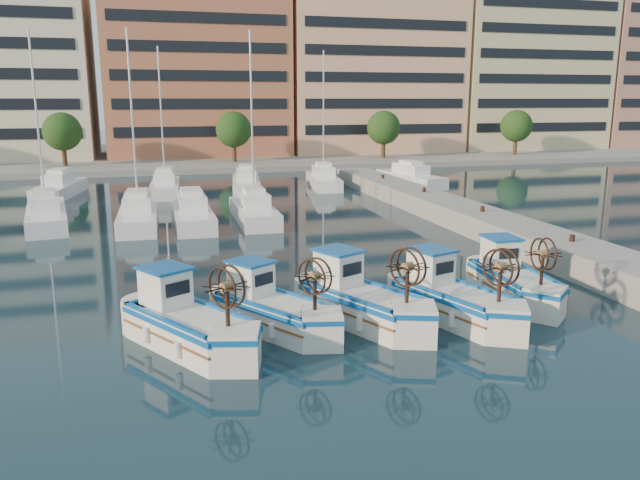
{
  "coord_description": "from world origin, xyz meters",
  "views": [
    {
      "loc": [
        -5.29,
        -17.59,
        7.49
      ],
      "look_at": [
        1.68,
        7.99,
        1.5
      ],
      "focal_mm": 35.0,
      "sensor_mm": 36.0,
      "label": 1
    }
  ],
  "objects_px": {
    "fishing_boat_a": "(187,322)",
    "fishing_boat_c": "(360,299)",
    "fishing_boat_d": "(452,297)",
    "fishing_boat_e": "(512,279)",
    "fishing_boat_b": "(273,307)"
  },
  "relations": [
    {
      "from": "fishing_boat_a",
      "to": "fishing_boat_e",
      "type": "height_order",
      "value": "fishing_boat_a"
    },
    {
      "from": "fishing_boat_d",
      "to": "fishing_boat_e",
      "type": "distance_m",
      "value": 3.59
    },
    {
      "from": "fishing_boat_c",
      "to": "fishing_boat_e",
      "type": "relative_size",
      "value": 1.09
    },
    {
      "from": "fishing_boat_a",
      "to": "fishing_boat_c",
      "type": "bearing_deg",
      "value": -24.32
    },
    {
      "from": "fishing_boat_d",
      "to": "fishing_boat_a",
      "type": "bearing_deg",
      "value": 162.1
    },
    {
      "from": "fishing_boat_d",
      "to": "fishing_boat_c",
      "type": "bearing_deg",
      "value": 151.36
    },
    {
      "from": "fishing_boat_c",
      "to": "fishing_boat_d",
      "type": "height_order",
      "value": "fishing_boat_c"
    },
    {
      "from": "fishing_boat_e",
      "to": "fishing_boat_a",
      "type": "bearing_deg",
      "value": -169.35
    },
    {
      "from": "fishing_boat_c",
      "to": "fishing_boat_d",
      "type": "relative_size",
      "value": 1.03
    },
    {
      "from": "fishing_boat_c",
      "to": "fishing_boat_d",
      "type": "distance_m",
      "value": 3.21
    },
    {
      "from": "fishing_boat_a",
      "to": "fishing_boat_d",
      "type": "xyz_separation_m",
      "value": [
        9.01,
        0.13,
        -0.02
      ]
    },
    {
      "from": "fishing_boat_b",
      "to": "fishing_boat_e",
      "type": "height_order",
      "value": "fishing_boat_e"
    },
    {
      "from": "fishing_boat_a",
      "to": "fishing_boat_c",
      "type": "distance_m",
      "value": 5.9
    },
    {
      "from": "fishing_boat_a",
      "to": "fishing_boat_c",
      "type": "xyz_separation_m",
      "value": [
        5.86,
        0.68,
        0.01
      ]
    },
    {
      "from": "fishing_boat_b",
      "to": "fishing_boat_c",
      "type": "xyz_separation_m",
      "value": [
        3.03,
        -0.11,
        0.06
      ]
    }
  ]
}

